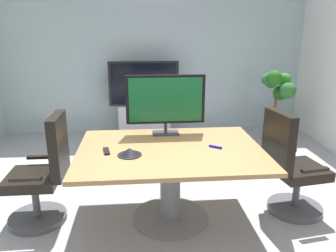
% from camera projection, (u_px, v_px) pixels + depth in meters
% --- Properties ---
extents(ground_plane, '(6.90, 6.90, 0.00)m').
position_uv_depth(ground_plane, '(167.00, 209.00, 3.57)').
color(ground_plane, '#99999E').
extents(wall_back_glass_partition, '(5.53, 0.10, 2.80)m').
position_uv_depth(wall_back_glass_partition, '(153.00, 54.00, 5.98)').
color(wall_back_glass_partition, '#9EB2B7').
rests_on(wall_back_glass_partition, ground).
extents(conference_table, '(1.75, 1.29, 0.75)m').
position_uv_depth(conference_table, '(170.00, 167.00, 3.24)').
color(conference_table, olive).
rests_on(conference_table, ground).
extents(office_chair_left, '(0.60, 0.57, 1.09)m').
position_uv_depth(office_chair_left, '(43.00, 179.00, 3.24)').
color(office_chair_left, '#4C4C51').
rests_on(office_chair_left, ground).
extents(office_chair_right, '(0.63, 0.61, 1.09)m').
position_uv_depth(office_chair_right, '(290.00, 172.00, 3.40)').
color(office_chair_right, '#4C4C51').
rests_on(office_chair_right, ground).
extents(tv_monitor, '(0.84, 0.18, 0.64)m').
position_uv_depth(tv_monitor, '(166.00, 101.00, 3.54)').
color(tv_monitor, '#333338').
rests_on(tv_monitor, conference_table).
extents(wall_display_unit, '(1.20, 0.36, 1.31)m').
position_uv_depth(wall_display_unit, '(144.00, 111.00, 5.90)').
color(wall_display_unit, '#B7BABC').
rests_on(wall_display_unit, ground).
extents(potted_plant, '(0.53, 0.58, 1.21)m').
position_uv_depth(potted_plant, '(277.00, 100.00, 5.50)').
color(potted_plant, brown).
rests_on(potted_plant, ground).
extents(conference_phone, '(0.22, 0.22, 0.07)m').
position_uv_depth(conference_phone, '(130.00, 152.00, 3.01)').
color(conference_phone, black).
rests_on(conference_phone, conference_table).
extents(remote_control, '(0.08, 0.18, 0.02)m').
position_uv_depth(remote_control, '(106.00, 151.00, 3.10)').
color(remote_control, black).
rests_on(remote_control, conference_table).
extents(whiteboard_marker, '(0.12, 0.09, 0.02)m').
position_uv_depth(whiteboard_marker, '(215.00, 147.00, 3.20)').
color(whiteboard_marker, '#1919A5').
rests_on(whiteboard_marker, conference_table).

